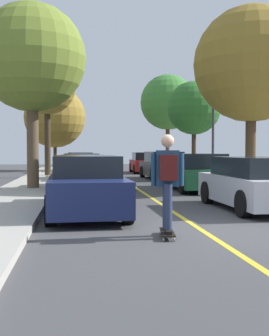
# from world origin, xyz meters

# --- Properties ---
(ground) EXTENTS (80.00, 80.00, 0.00)m
(ground) POSITION_xyz_m (0.00, 0.00, 0.00)
(ground) COLOR #424244
(center_line) EXTENTS (0.12, 39.20, 0.01)m
(center_line) POSITION_xyz_m (0.00, 4.00, 0.00)
(center_line) COLOR gold
(center_line) RESTS_ON ground
(parked_car_left_nearest) EXTENTS (1.91, 4.51, 1.41)m
(parked_car_left_nearest) POSITION_xyz_m (-2.17, 2.62, 0.70)
(parked_car_left_nearest) COLOR navy
(parked_car_left_nearest) RESTS_ON ground
(parked_car_left_near) EXTENTS (2.06, 4.47, 1.37)m
(parked_car_left_near) POSITION_xyz_m (-2.17, 8.38, 0.68)
(parked_car_left_near) COLOR #38383D
(parked_car_left_near) RESTS_ON ground
(parked_car_left_far) EXTENTS (2.01, 4.48, 1.38)m
(parked_car_left_far) POSITION_xyz_m (-2.17, 13.95, 0.67)
(parked_car_left_far) COLOR #196066
(parked_car_left_far) RESTS_ON ground
(parked_car_left_farthest) EXTENTS (1.91, 4.63, 1.39)m
(parked_car_left_farthest) POSITION_xyz_m (-2.17, 21.21, 0.67)
(parked_car_left_farthest) COLOR white
(parked_car_left_farthest) RESTS_ON ground
(parked_car_right_nearest) EXTENTS (1.86, 4.10, 1.37)m
(parked_car_right_nearest) POSITION_xyz_m (2.17, 2.84, 0.68)
(parked_car_right_nearest) COLOR #B7B7BC
(parked_car_right_nearest) RESTS_ON ground
(parked_car_right_near) EXTENTS (1.95, 4.47, 1.41)m
(parked_car_right_near) POSITION_xyz_m (2.17, 8.38, 0.69)
(parked_car_right_near) COLOR #1E5B33
(parked_car_right_near) RESTS_ON ground
(parked_car_right_far) EXTENTS (2.04, 4.50, 1.46)m
(parked_car_right_far) POSITION_xyz_m (2.17, 14.79, 0.70)
(parked_car_right_far) COLOR black
(parked_car_right_far) RESTS_ON ground
(parked_car_right_farthest) EXTENTS (1.93, 4.15, 1.39)m
(parked_car_right_farthest) POSITION_xyz_m (2.17, 21.15, 0.68)
(parked_car_right_farthest) COLOR maroon
(parked_car_right_farthest) RESTS_ON ground
(street_tree_left_nearest) EXTENTS (4.00, 4.00, 6.83)m
(street_tree_left_nearest) POSITION_xyz_m (-4.02, 8.64, 4.94)
(street_tree_left_nearest) COLOR brown
(street_tree_left_nearest) RESTS_ON sidewalk_left
(street_tree_left_near) EXTENTS (3.20, 3.20, 6.58)m
(street_tree_left_near) POSITION_xyz_m (-4.02, 16.74, 5.08)
(street_tree_left_near) COLOR #3D2D1E
(street_tree_left_near) RESTS_ON sidewalk_left
(street_tree_left_far) EXTENTS (4.55, 4.55, 6.14)m
(street_tree_left_far) POSITION_xyz_m (-4.02, 24.94, 4.00)
(street_tree_left_far) COLOR #3D2D1E
(street_tree_left_far) RESTS_ON sidewalk_left
(street_tree_right_nearest) EXTENTS (4.26, 4.26, 6.71)m
(street_tree_right_nearest) POSITION_xyz_m (4.02, 7.53, 4.70)
(street_tree_right_nearest) COLOR #4C3823
(street_tree_right_nearest) RESTS_ON sidewalk_right
(street_tree_right_near) EXTENTS (2.95, 2.95, 5.21)m
(street_tree_right_near) POSITION_xyz_m (4.02, 15.45, 3.86)
(street_tree_right_near) COLOR #3D2D1E
(street_tree_right_near) RESTS_ON sidewalk_right
(street_tree_right_far) EXTENTS (3.91, 3.91, 6.76)m
(street_tree_right_far) POSITION_xyz_m (4.02, 22.46, 4.93)
(street_tree_right_far) COLOR #4C3823
(street_tree_right_far) RESTS_ON sidewalk_right
(fire_hydrant) EXTENTS (0.20, 0.20, 0.70)m
(fire_hydrant) POSITION_xyz_m (3.67, 5.50, 0.49)
(fire_hydrant) COLOR #B2140F
(fire_hydrant) RESTS_ON sidewalk_right
(streetlamp) EXTENTS (0.36, 0.24, 4.96)m
(streetlamp) POSITION_xyz_m (3.92, 11.73, 3.01)
(streetlamp) COLOR #38383D
(streetlamp) RESTS_ON sidewalk_right
(skateboard) EXTENTS (0.32, 0.86, 0.10)m
(skateboard) POSITION_xyz_m (-0.79, -0.40, 0.09)
(skateboard) COLOR black
(skateboard) RESTS_ON ground
(skateboarder) EXTENTS (0.59, 0.71, 1.72)m
(skateboarder) POSITION_xyz_m (-0.80, -0.43, 1.08)
(skateboarder) COLOR black
(skateboarder) RESTS_ON skateboard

